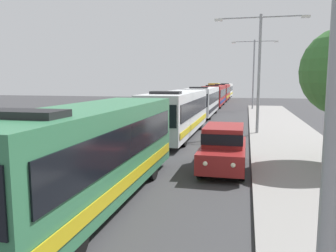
% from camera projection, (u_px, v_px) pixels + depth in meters
% --- Properties ---
extents(bus_lead, '(2.58, 10.54, 3.21)m').
position_uv_depth(bus_lead, '(92.00, 151.00, 10.38)').
color(bus_lead, '#33724C').
rests_on(bus_lead, ground_plane).
extents(bus_second_in_line, '(2.58, 12.11, 3.21)m').
position_uv_depth(bus_second_in_line, '(178.00, 112.00, 23.31)').
color(bus_second_in_line, silver).
rests_on(bus_second_in_line, ground_plane).
extents(bus_middle, '(2.58, 11.37, 3.21)m').
position_uv_depth(bus_middle, '(203.00, 100.00, 36.57)').
color(bus_middle, silver).
rests_on(bus_middle, ground_plane).
extents(bus_fourth_in_line, '(2.58, 12.09, 3.21)m').
position_uv_depth(bus_fourth_in_line, '(215.00, 95.00, 49.82)').
color(bus_fourth_in_line, maroon).
rests_on(bus_fourth_in_line, ground_plane).
extents(bus_rear, '(2.58, 11.63, 3.21)m').
position_uv_depth(bus_rear, '(221.00, 92.00, 63.05)').
color(bus_rear, maroon).
rests_on(bus_rear, ground_plane).
extents(bus_tail_end, '(2.58, 11.88, 3.21)m').
position_uv_depth(bus_tail_end, '(226.00, 90.00, 76.16)').
color(bus_tail_end, silver).
rests_on(bus_tail_end, ground_plane).
extents(white_suv, '(1.86, 4.77, 1.90)m').
position_uv_depth(white_suv, '(224.00, 146.00, 14.58)').
color(white_suv, maroon).
rests_on(white_suv, ground_plane).
extents(box_truck_oncoming, '(2.35, 7.49, 3.15)m').
position_uv_depth(box_truck_oncoming, '(214.00, 89.00, 82.71)').
color(box_truck_oncoming, maroon).
rests_on(box_truck_oncoming, ground_plane).
extents(streetlamp_mid, '(6.28, 0.28, 8.15)m').
position_uv_depth(streetlamp_mid, '(259.00, 61.00, 23.27)').
color(streetlamp_mid, gray).
rests_on(streetlamp_mid, sidewalk).
extents(streetlamp_far, '(5.83, 0.28, 8.86)m').
position_uv_depth(streetlamp_far, '(254.00, 67.00, 43.68)').
color(streetlamp_far, gray).
rests_on(streetlamp_far, sidewalk).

